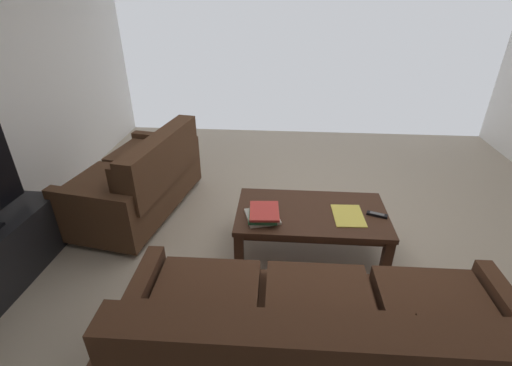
{
  "coord_description": "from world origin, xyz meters",
  "views": [
    {
      "loc": [
        0.31,
        2.58,
        2.01
      ],
      "look_at": [
        0.47,
        0.45,
        0.84
      ],
      "focal_mm": 25.4,
      "sensor_mm": 36.0,
      "label": 1
    }
  ],
  "objects_px": {
    "loveseat_near": "(141,179)",
    "coffee_table": "(311,217)",
    "tv_remote": "(377,215)",
    "book_stack": "(263,214)",
    "loose_magazine": "(348,216)",
    "sofa_main": "(320,350)"
  },
  "relations": [
    {
      "from": "loveseat_near",
      "to": "coffee_table",
      "type": "relative_size",
      "value": 1.27
    },
    {
      "from": "coffee_table",
      "to": "tv_remote",
      "type": "height_order",
      "value": "tv_remote"
    },
    {
      "from": "book_stack",
      "to": "loose_magazine",
      "type": "relative_size",
      "value": 1.01
    },
    {
      "from": "coffee_table",
      "to": "loose_magazine",
      "type": "height_order",
      "value": "loose_magazine"
    },
    {
      "from": "tv_remote",
      "to": "book_stack",
      "type": "bearing_deg",
      "value": 6.34
    },
    {
      "from": "coffee_table",
      "to": "book_stack",
      "type": "xyz_separation_m",
      "value": [
        0.39,
        0.13,
        0.1
      ]
    },
    {
      "from": "loose_magazine",
      "to": "tv_remote",
      "type": "bearing_deg",
      "value": -176.96
    },
    {
      "from": "loveseat_near",
      "to": "book_stack",
      "type": "xyz_separation_m",
      "value": [
        -1.23,
        0.64,
        0.08
      ]
    },
    {
      "from": "book_stack",
      "to": "loose_magazine",
      "type": "xyz_separation_m",
      "value": [
        -0.67,
        -0.08,
        -0.04
      ]
    },
    {
      "from": "book_stack",
      "to": "loose_magazine",
      "type": "bearing_deg",
      "value": -173.29
    },
    {
      "from": "loveseat_near",
      "to": "loose_magazine",
      "type": "relative_size",
      "value": 4.86
    },
    {
      "from": "sofa_main",
      "to": "book_stack",
      "type": "xyz_separation_m",
      "value": [
        0.36,
        -1.13,
        0.07
      ]
    },
    {
      "from": "tv_remote",
      "to": "coffee_table",
      "type": "bearing_deg",
      "value": -2.94
    },
    {
      "from": "loose_magazine",
      "to": "book_stack",
      "type": "bearing_deg",
      "value": 4.47
    },
    {
      "from": "sofa_main",
      "to": "book_stack",
      "type": "height_order",
      "value": "sofa_main"
    },
    {
      "from": "tv_remote",
      "to": "loose_magazine",
      "type": "xyz_separation_m",
      "value": [
        0.23,
        0.02,
        -0.01
      ]
    },
    {
      "from": "book_stack",
      "to": "coffee_table",
      "type": "bearing_deg",
      "value": -161.87
    },
    {
      "from": "sofa_main",
      "to": "coffee_table",
      "type": "xyz_separation_m",
      "value": [
        -0.03,
        -1.26,
        -0.03
      ]
    },
    {
      "from": "book_stack",
      "to": "tv_remote",
      "type": "bearing_deg",
      "value": -173.66
    },
    {
      "from": "sofa_main",
      "to": "tv_remote",
      "type": "xyz_separation_m",
      "value": [
        -0.54,
        -1.23,
        0.04
      ]
    },
    {
      "from": "coffee_table",
      "to": "loose_magazine",
      "type": "distance_m",
      "value": 0.3
    },
    {
      "from": "sofa_main",
      "to": "tv_remote",
      "type": "bearing_deg",
      "value": -113.73
    }
  ]
}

